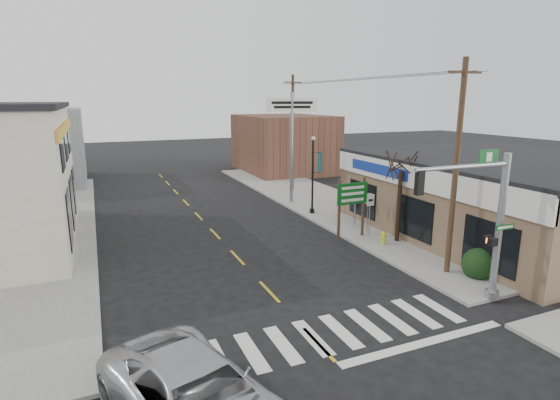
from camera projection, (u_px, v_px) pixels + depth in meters
name	position (u px, v px, depth m)	size (l,w,h in m)	color
ground	(318.00, 344.00, 13.15)	(140.00, 140.00, 0.00)	black
sidewalk_right	(347.00, 212.00, 28.22)	(6.00, 38.00, 0.13)	gray
sidewalk_left	(30.00, 249.00, 21.32)	(6.00, 38.00, 0.13)	gray
center_line	(237.00, 257.00, 20.31)	(0.12, 56.00, 0.01)	gold
crosswalk	(312.00, 337.00, 13.51)	(11.00, 2.20, 0.01)	silver
thrift_store	(504.00, 197.00, 23.63)	(12.00, 14.00, 4.00)	#796048
bldg_distant_right	(284.00, 144.00, 43.98)	(8.00, 10.00, 5.60)	brown
bldg_distant_left	(25.00, 147.00, 36.85)	(9.00, 10.00, 6.40)	gray
suv	(198.00, 400.00, 9.50)	(2.69, 5.83, 1.62)	#B8BBBE
traffic_signal_pole	(488.00, 213.00, 14.98)	(4.30, 0.36, 5.45)	gray
guide_sign	(352.00, 200.00, 22.46)	(1.79, 0.14, 3.13)	#4B3523
fire_hydrant	(383.00, 237.00, 21.75)	(0.20, 0.20, 0.64)	#C7CE17
ped_crossing_sign	(356.00, 198.00, 24.35)	(0.95, 0.07, 2.45)	gray
lamp_post	(314.00, 169.00, 27.13)	(0.63, 0.49, 4.83)	black
dance_center_sign	(292.00, 122.00, 29.49)	(3.53, 0.22, 7.50)	gray
bare_tree	(402.00, 158.00, 21.40)	(2.70, 2.70, 5.40)	black
shrub_front	(478.00, 264.00, 17.78)	(1.33, 1.33, 1.00)	#1C3616
shrub_back	(417.00, 223.00, 24.09)	(0.97, 0.97, 0.73)	black
utility_pole_near	(456.00, 167.00, 17.36)	(1.50, 0.23, 8.63)	#493422
utility_pole_far	(293.00, 132.00, 33.93)	(1.54, 0.23, 8.88)	#3D2A1B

